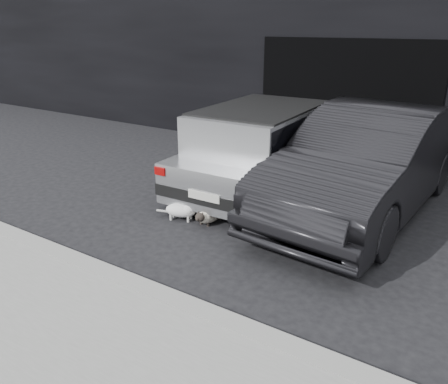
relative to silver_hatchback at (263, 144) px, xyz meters
The scene contains 9 objects.
ground 1.54m from the silver_hatchback, 111.13° to the right, with size 80.00×80.00×0.00m, color black.
building_facade 5.10m from the silver_hatchback, 83.66° to the left, with size 34.00×4.00×5.00m, color black.
garage_opening 2.87m from the silver_hatchback, 79.16° to the left, with size 4.00×0.10×2.60m, color black.
curb 3.92m from the silver_hatchback, 82.04° to the right, with size 18.00×0.25×0.12m, color gray.
sidewalk 5.10m from the silver_hatchback, 83.93° to the right, with size 18.00×2.20×0.11m, color gray.
silver_hatchback is the anchor object (origin of this frame).
second_car 1.89m from the silver_hatchback, ahead, with size 1.77×5.09×1.68m, color black.
cat_siamese 1.97m from the silver_hatchback, 88.76° to the right, with size 0.28×0.79×0.27m.
cat_white 2.11m from the silver_hatchback, 100.53° to the right, with size 0.69×0.38×0.34m.
Camera 1 is at (4.01, -5.66, 2.88)m, focal length 35.00 mm.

